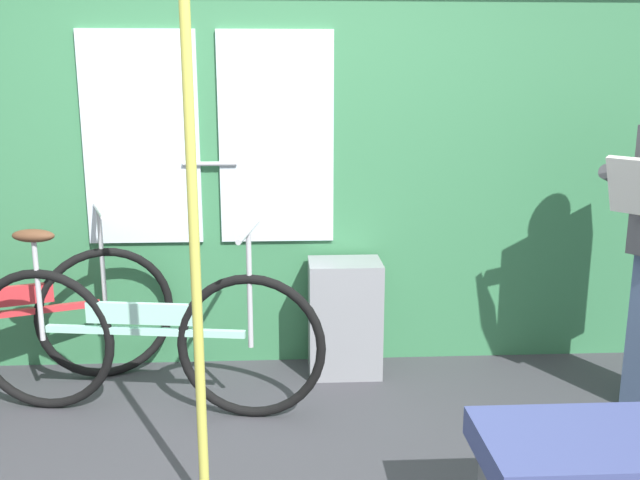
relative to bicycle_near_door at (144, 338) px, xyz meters
The scene contains 4 objects.
train_door_wall 1.10m from the bicycle_near_door, 53.31° to the left, with size 5.60×0.28×2.19m.
bicycle_near_door is the anchor object (origin of this frame).
trash_bin_by_wall 1.06m from the bicycle_near_door, 23.11° to the left, with size 0.38×0.28×0.62m, color gray.
handrail_pole 1.11m from the bicycle_near_door, 65.48° to the right, with size 0.04×0.04×2.15m, color #C6C14C.
Camera 1 is at (0.18, -2.32, 1.54)m, focal length 38.91 mm.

